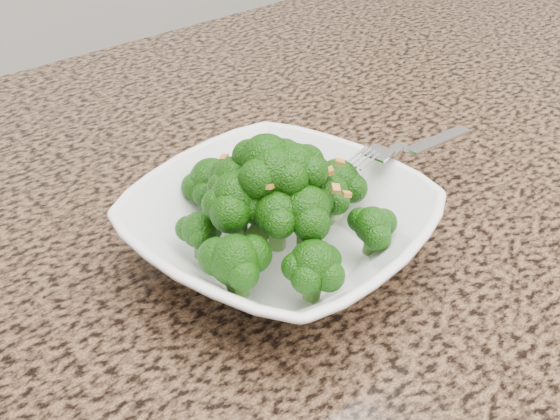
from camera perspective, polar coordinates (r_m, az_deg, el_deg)
granite_counter at (r=0.72m, az=9.33°, el=0.45°), size 1.64×1.04×0.03m
bowl at (r=0.60m, az=0.00°, el=-1.56°), size 0.29×0.29×0.06m
broccoli_pile at (r=0.56m, az=0.00°, el=3.89°), size 0.22×0.22×0.07m
garlic_topping at (r=0.54m, az=0.00°, el=7.47°), size 0.13×0.13×0.01m
fork at (r=0.65m, az=9.63°, el=4.95°), size 0.19×0.07×0.01m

